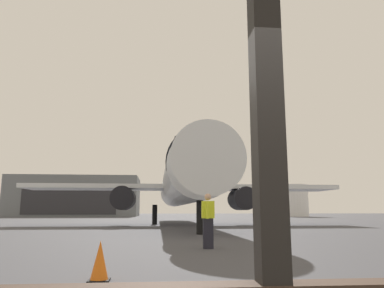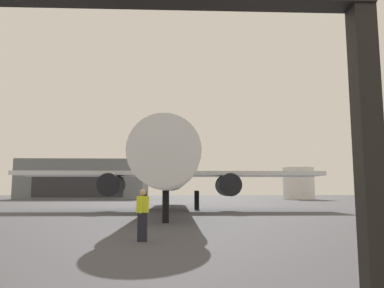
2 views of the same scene
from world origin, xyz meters
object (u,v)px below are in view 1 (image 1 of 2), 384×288
at_px(airplane, 183,184).
at_px(ground_crew_worker, 208,220).
at_px(traffic_cone, 100,262).
at_px(distant_hangar, 77,197).
at_px(fuel_storage_tank, 292,201).

xyz_separation_m(airplane, ground_crew_worker, (-0.55, -20.19, -2.56)).
relative_size(airplane, traffic_cone, 49.43).
relative_size(airplane, distant_hangar, 1.29).
relative_size(traffic_cone, fuel_storage_tank, 0.11).
bearing_deg(traffic_cone, ground_crew_worker, 63.69).
height_order(airplane, distant_hangar, airplane).
bearing_deg(fuel_storage_tank, airplane, -120.97).
distance_m(traffic_cone, fuel_storage_tank, 73.12).
relative_size(distant_hangar, fuel_storage_tank, 4.08).
bearing_deg(distant_hangar, ground_crew_worker, -75.06).
xyz_separation_m(distant_hangar, fuel_storage_tank, (44.47, -8.27, -0.92)).
distance_m(traffic_cone, distant_hangar, 77.43).
height_order(airplane, traffic_cone, airplane).
distance_m(distant_hangar, fuel_storage_tank, 45.25).
height_order(distant_hangar, fuel_storage_tank, distant_hangar).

